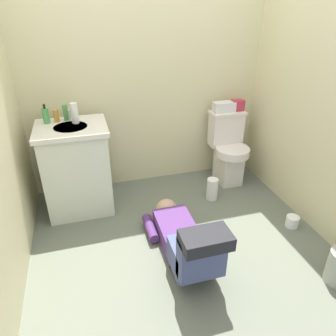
% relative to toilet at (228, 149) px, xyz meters
% --- Properties ---
extents(ground_plane, '(2.83, 3.09, 0.04)m').
position_rel_toilet_xyz_m(ground_plane, '(-0.80, -0.79, -0.39)').
color(ground_plane, '#616857').
extents(wall_back, '(2.49, 0.08, 2.40)m').
position_rel_toilet_xyz_m(wall_back, '(-0.80, 0.29, 0.83)').
color(wall_back, beige).
rests_on(wall_back, ground_plane).
extents(wall_right, '(0.08, 2.09, 2.40)m').
position_rel_toilet_xyz_m(wall_right, '(0.40, -0.79, 0.83)').
color(wall_right, beige).
rests_on(wall_right, ground_plane).
extents(toilet, '(0.36, 0.46, 0.75)m').
position_rel_toilet_xyz_m(toilet, '(0.00, 0.00, 0.00)').
color(toilet, silver).
rests_on(toilet, ground_plane).
extents(vanity_cabinet, '(0.60, 0.52, 0.82)m').
position_rel_toilet_xyz_m(vanity_cabinet, '(-1.55, -0.10, 0.05)').
color(vanity_cabinet, silver).
rests_on(vanity_cabinet, ground_plane).
extents(faucet, '(0.02, 0.02, 0.10)m').
position_rel_toilet_xyz_m(faucet, '(-1.55, 0.04, 0.50)').
color(faucet, silver).
rests_on(faucet, vanity_cabinet).
extents(person_plumber, '(0.39, 1.06, 0.52)m').
position_rel_toilet_xyz_m(person_plumber, '(-0.83, -1.01, -0.19)').
color(person_plumber, '#512D6B').
rests_on(person_plumber, ground_plane).
extents(tissue_box, '(0.22, 0.11, 0.10)m').
position_rel_toilet_xyz_m(tissue_box, '(-0.05, 0.09, 0.43)').
color(tissue_box, silver).
rests_on(tissue_box, toilet).
extents(toiletry_bag, '(0.12, 0.09, 0.11)m').
position_rel_toilet_xyz_m(toiletry_bag, '(0.10, 0.09, 0.44)').
color(toiletry_bag, '#B22D3F').
rests_on(toiletry_bag, toilet).
extents(soap_dispenser, '(0.06, 0.06, 0.17)m').
position_rel_toilet_xyz_m(soap_dispenser, '(-1.74, 0.02, 0.52)').
color(soap_dispenser, '#4AA151').
rests_on(soap_dispenser, vanity_cabinet).
extents(bottle_amber, '(0.04, 0.04, 0.11)m').
position_rel_toilet_xyz_m(bottle_amber, '(-1.65, 0.03, 0.51)').
color(bottle_amber, gold).
rests_on(bottle_amber, vanity_cabinet).
extents(bottle_green, '(0.05, 0.05, 0.14)m').
position_rel_toilet_xyz_m(bottle_green, '(-1.57, 0.05, 0.52)').
color(bottle_green, '#52A34F').
rests_on(bottle_green, vanity_cabinet).
extents(bottle_white, '(0.06, 0.06, 0.18)m').
position_rel_toilet_xyz_m(bottle_white, '(-1.50, -0.04, 0.54)').
color(bottle_white, white).
rests_on(bottle_white, vanity_cabinet).
extents(paper_towel_roll, '(0.11, 0.11, 0.22)m').
position_rel_toilet_xyz_m(paper_towel_roll, '(-0.30, -0.32, -0.26)').
color(paper_towel_roll, white).
rests_on(paper_towel_roll, ground_plane).
extents(toilet_paper_roll, '(0.11, 0.11, 0.10)m').
position_rel_toilet_xyz_m(toilet_paper_roll, '(0.20, -0.92, -0.32)').
color(toilet_paper_roll, white).
rests_on(toilet_paper_roll, ground_plane).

